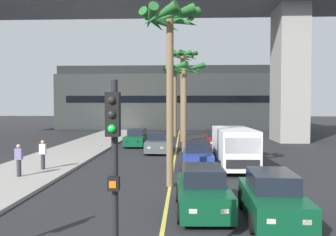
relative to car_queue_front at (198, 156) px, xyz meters
The scene contains 17 objects.
lane_stripe_center 3.70m from the car_queue_front, 113.45° to the left, with size 0.14×56.00×0.01m, color #DBCC4C.
bridge_overpass 20.41m from the car_queue_front, 90.71° to the left, with size 62.75×8.00×17.62m.
pier_building_backdrop 33.77m from the car_queue_front, 92.47° to the left, with size 36.17×8.04×9.29m.
car_queue_front is the anchor object (origin of this frame).
car_queue_second 11.75m from the car_queue_front, 115.23° to the left, with size 1.96×4.16×1.56m.
car_queue_third 10.27m from the car_queue_front, 78.83° to the left, with size 1.93×4.15×1.56m.
car_queue_fourth 9.46m from the car_queue_front, 77.39° to the right, with size 1.94×4.15×1.56m.
car_queue_fifth 7.19m from the car_queue_front, 113.27° to the left, with size 1.86×4.11×1.56m.
car_queue_sixth 8.39m from the car_queue_front, 91.03° to the right, with size 1.95×4.16×1.56m.
delivery_van 2.19m from the car_queue_front, ahead, with size 2.27×5.30×2.36m.
traffic_light_median_near 14.96m from the car_queue_front, 97.86° to the right, with size 0.24×0.37×4.20m.
palm_tree_near_median 16.15m from the car_queue_front, 93.60° to the left, with size 3.10×3.07×9.15m.
palm_tree_mid_median 8.82m from the car_queue_front, 96.31° to the left, with size 3.38×3.44×7.09m.
palm_tree_far_median 7.86m from the car_queue_front, 107.02° to the right, with size 2.86×2.87×8.23m.
palm_tree_farthest_median 21.22m from the car_queue_front, 95.16° to the left, with size 3.09×3.26×8.23m.
pedestrian_near_crosswalk 9.71m from the car_queue_front, 158.84° to the right, with size 0.34×0.22×1.62m.
pedestrian_mid_block 8.77m from the car_queue_front, 169.88° to the right, with size 0.34×0.22×1.62m.
Camera 1 is at (0.63, -0.12, 3.78)m, focal length 37.99 mm.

